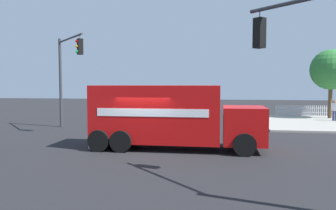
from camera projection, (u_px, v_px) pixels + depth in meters
ground_plane at (146, 150)px, 15.56m from camera, size 100.00×100.00×0.00m
sidewalk_corner_near at (331, 123)px, 25.71m from camera, size 10.74×10.74×0.14m
delivery_truck at (170, 116)px, 15.82m from camera, size 8.11×2.82×3.03m
traffic_light_secondary at (66, 68)px, 22.33m from camera, size 3.32×3.72×6.31m
pedestrian_near_corner at (335, 109)px, 26.46m from camera, size 0.46×0.37×1.63m
picket_fence_run at (312, 110)px, 30.73m from camera, size 6.58×0.05×0.95m
shade_tree_near at (331, 70)px, 28.30m from camera, size 3.46×3.46×5.91m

